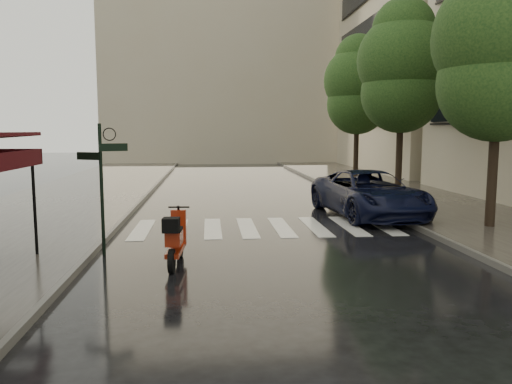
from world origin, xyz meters
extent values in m
plane|color=black|center=(0.00, 0.00, 0.00)|extent=(120.00, 120.00, 0.00)
cube|color=#38332D|center=(-4.50, 12.00, 0.06)|extent=(6.00, 60.00, 0.12)
cube|color=#38332D|center=(10.25, 12.00, 0.06)|extent=(5.50, 60.00, 0.12)
cube|color=#595651|center=(-1.45, 12.00, 0.07)|extent=(0.12, 60.00, 0.16)
cube|color=#595651|center=(7.45, 12.00, 0.07)|extent=(0.12, 60.00, 0.16)
cube|color=silver|center=(-0.70, 6.00, 0.01)|extent=(0.50, 3.20, 0.01)
cube|color=silver|center=(0.35, 6.00, 0.01)|extent=(0.50, 3.20, 0.01)
cube|color=silver|center=(1.40, 6.00, 0.01)|extent=(0.50, 3.20, 0.01)
cube|color=silver|center=(2.45, 6.00, 0.01)|extent=(0.50, 3.20, 0.01)
cube|color=silver|center=(3.50, 6.00, 0.01)|extent=(0.50, 3.20, 0.01)
cube|color=silver|center=(4.55, 6.00, 0.01)|extent=(0.50, 3.20, 0.01)
cube|color=silver|center=(5.60, 6.00, 0.01)|extent=(0.50, 3.20, 0.01)
cube|color=silver|center=(6.65, 6.00, 0.01)|extent=(0.50, 3.20, 0.01)
cylinder|color=black|center=(-2.65, 2.75, 1.29)|extent=(0.07, 0.07, 2.35)
cylinder|color=black|center=(-1.20, 3.00, 1.55)|extent=(0.08, 0.08, 3.10)
cube|color=black|center=(-0.90, 3.00, 2.55)|extent=(0.62, 0.26, 0.18)
cube|color=black|center=(-1.48, 3.00, 2.35)|extent=(0.56, 0.29, 0.18)
cube|color=tan|center=(16.50, 26.00, 9.25)|extent=(8.00, 16.00, 18.50)
cube|color=tan|center=(3.00, 38.00, 10.00)|extent=(22.00, 6.00, 20.00)
cylinder|color=black|center=(9.60, 5.00, 2.25)|extent=(0.28, 0.28, 4.26)
sphere|color=black|center=(9.60, 5.00, 4.30)|extent=(3.40, 3.40, 3.40)
sphere|color=black|center=(9.60, 5.00, 5.59)|extent=(3.80, 3.80, 3.80)
cylinder|color=black|center=(9.50, 12.00, 2.36)|extent=(0.28, 0.28, 4.48)
sphere|color=black|center=(9.50, 12.00, 4.52)|extent=(3.40, 3.40, 3.40)
sphere|color=black|center=(9.50, 12.00, 5.88)|extent=(3.80, 3.80, 3.80)
sphere|color=black|center=(9.50, 12.00, 7.16)|extent=(2.60, 2.60, 2.60)
cylinder|color=black|center=(9.70, 19.00, 2.30)|extent=(0.28, 0.28, 4.37)
sphere|color=black|center=(9.70, 19.00, 4.41)|extent=(3.40, 3.40, 3.40)
sphere|color=black|center=(9.70, 19.00, 5.74)|extent=(3.80, 3.80, 3.80)
sphere|color=black|center=(9.70, 19.00, 6.98)|extent=(2.60, 2.60, 2.60)
cylinder|color=black|center=(0.51, 1.31, 0.25)|extent=(0.14, 0.51, 0.51)
cylinder|color=black|center=(0.61, 2.63, 0.25)|extent=(0.14, 0.51, 0.51)
cube|color=maroon|center=(0.56, 2.00, 0.34)|extent=(0.40, 1.40, 0.11)
cube|color=maroon|center=(0.54, 1.74, 0.66)|extent=(0.36, 0.60, 0.30)
cube|color=maroon|center=(0.60, 2.48, 0.74)|extent=(0.35, 0.15, 0.79)
cylinder|color=black|center=(0.61, 2.58, 1.19)|extent=(0.49, 0.07, 0.04)
cube|color=black|center=(0.51, 1.35, 1.01)|extent=(0.36, 0.34, 0.30)
imported|color=black|center=(6.78, 7.68, 0.78)|extent=(3.20, 5.90, 1.57)
camera|label=1|loc=(1.30, -8.86, 2.94)|focal=35.00mm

